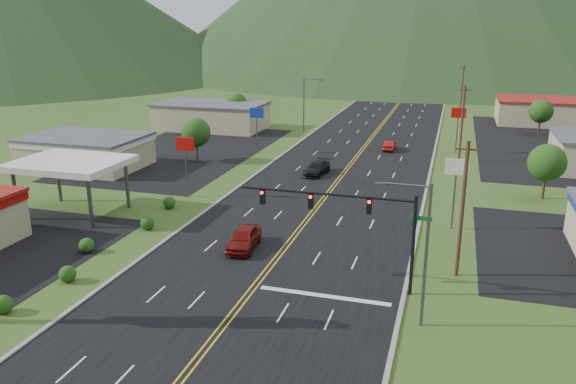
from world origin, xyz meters
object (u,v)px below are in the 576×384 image
(streetlight_west, at_px, (306,101))
(car_red_near, at_px, (244,239))
(traffic_signal, at_px, (354,214))
(car_red_far, at_px, (390,146))
(gas_canopy, at_px, (70,164))
(car_dark_mid, at_px, (317,169))
(streetlight_east, at_px, (421,246))

(streetlight_west, distance_m, car_red_near, 52.56)
(traffic_signal, xyz_separation_m, car_red_far, (-2.65, 45.09, -4.65))
(gas_canopy, relative_size, car_red_far, 2.42)
(car_red_near, xyz_separation_m, car_red_far, (7.01, 40.77, -0.18))
(traffic_signal, xyz_separation_m, car_red_near, (-9.65, 4.32, -4.47))
(car_dark_mid, bearing_deg, streetlight_east, -59.02)
(traffic_signal, bearing_deg, streetlight_east, -40.39)
(streetlight_west, distance_m, car_red_far, 19.50)
(streetlight_east, distance_m, car_red_far, 49.83)
(streetlight_east, xyz_separation_m, car_red_near, (-14.35, 8.31, -4.32))
(car_dark_mid, bearing_deg, gas_canopy, -124.91)
(car_red_near, relative_size, car_dark_mid, 0.96)
(gas_canopy, distance_m, car_red_far, 45.39)
(streetlight_west, bearing_deg, gas_canopy, -102.13)
(streetlight_west, xyz_separation_m, car_red_near, (8.51, -51.69, -4.32))
(traffic_signal, height_order, car_red_far, traffic_signal)
(traffic_signal, distance_m, gas_canopy, 29.59)
(gas_canopy, relative_size, car_red_near, 1.98)
(streetlight_east, bearing_deg, car_red_near, 149.91)
(car_red_near, bearing_deg, streetlight_west, 94.11)
(car_dark_mid, bearing_deg, car_red_far, 74.63)
(streetlight_east, distance_m, streetlight_west, 64.21)
(streetlight_west, height_order, car_red_far, streetlight_west)
(streetlight_west, relative_size, car_red_near, 1.78)
(streetlight_east, relative_size, car_red_far, 2.17)
(car_dark_mid, bearing_deg, car_red_near, -82.78)
(car_dark_mid, xyz_separation_m, car_red_far, (6.89, 16.34, -0.08))
(traffic_signal, xyz_separation_m, car_dark_mid, (-9.54, 28.75, -4.57))
(streetlight_west, height_order, gas_canopy, streetlight_west)
(traffic_signal, height_order, streetlight_west, streetlight_west)
(streetlight_east, height_order, car_red_far, streetlight_east)
(traffic_signal, distance_m, streetlight_east, 6.17)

